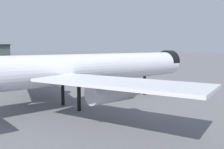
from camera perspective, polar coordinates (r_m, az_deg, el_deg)
The scene contains 5 objects.
ground at distance 52.84m, azimuth -3.55°, elevation -6.39°, with size 900.00×900.00×0.00m, color slate.
airliner_near_gate at distance 49.04m, azimuth -7.18°, elevation 1.16°, with size 62.59×56.60×16.46m.
service_truck_front at distance 87.93m, azimuth -6.45°, elevation -0.27°, with size 5.56×5.47×3.00m.
baggage_tug_wing at distance 86.58m, azimuth -13.85°, elevation -0.93°, with size 3.39×2.27×1.85m.
traffic_cone_near_nose at distance 81.46m, azimuth 6.45°, elevation -1.70°, with size 0.49×0.49×0.61m, color #F2600C.
Camera 1 is at (-36.85, -36.04, 11.61)m, focal length 40.24 mm.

